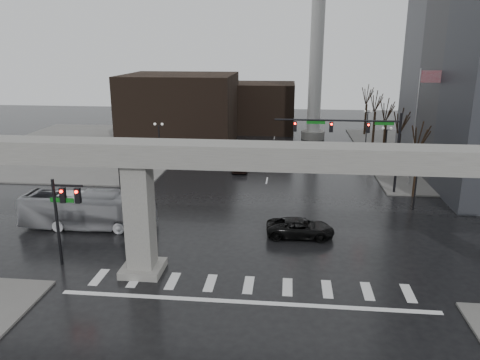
{
  "coord_description": "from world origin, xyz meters",
  "views": [
    {
      "loc": [
        2.17,
        -26.82,
        14.38
      ],
      "look_at": [
        -1.33,
        6.65,
        4.5
      ],
      "focal_mm": 35.0,
      "sensor_mm": 36.0,
      "label": 1
    }
  ],
  "objects": [
    {
      "name": "ground",
      "position": [
        0.0,
        0.0,
        0.0
      ],
      "size": [
        160.0,
        160.0,
        0.0
      ],
      "primitive_type": "plane",
      "color": "black",
      "rests_on": "ground"
    },
    {
      "name": "sidewalk_ne",
      "position": [
        26.0,
        36.0,
        0.07
      ],
      "size": [
        28.0,
        36.0,
        0.15
      ],
      "primitive_type": "cube",
      "color": "#62605D",
      "rests_on": "ground"
    },
    {
      "name": "sidewalk_nw",
      "position": [
        -26.0,
        36.0,
        0.07
      ],
      "size": [
        28.0,
        36.0,
        0.15
      ],
      "primitive_type": "cube",
      "color": "#62605D",
      "rests_on": "ground"
    },
    {
      "name": "elevated_guideway",
      "position": [
        1.26,
        0.0,
        6.88
      ],
      "size": [
        48.0,
        2.6,
        8.7
      ],
      "color": "gray",
      "rests_on": "ground"
    },
    {
      "name": "building_far_left",
      "position": [
        -14.0,
        42.0,
        5.0
      ],
      "size": [
        16.0,
        14.0,
        10.0
      ],
      "primitive_type": "cube",
      "color": "black",
      "rests_on": "ground"
    },
    {
      "name": "building_far_mid",
      "position": [
        -2.0,
        52.0,
        4.0
      ],
      "size": [
        10.0,
        10.0,
        8.0
      ],
      "primitive_type": "cube",
      "color": "black",
      "rests_on": "ground"
    },
    {
      "name": "smokestack",
      "position": [
        6.0,
        46.0,
        13.35
      ],
      "size": [
        3.6,
        3.6,
        30.0
      ],
      "color": "beige",
      "rests_on": "ground"
    },
    {
      "name": "signal_mast_arm",
      "position": [
        8.99,
        18.8,
        5.83
      ],
      "size": [
        12.12,
        0.43,
        8.0
      ],
      "color": "black",
      "rests_on": "ground"
    },
    {
      "name": "signal_left_pole",
      "position": [
        -12.25,
        0.5,
        4.07
      ],
      "size": [
        2.3,
        0.3,
        6.0
      ],
      "color": "black",
      "rests_on": "ground"
    },
    {
      "name": "flagpole_assembly",
      "position": [
        15.29,
        22.0,
        7.53
      ],
      "size": [
        2.06,
        0.12,
        12.0
      ],
      "color": "silver",
      "rests_on": "ground"
    },
    {
      "name": "lamp_right_0",
      "position": [
        13.5,
        14.0,
        3.47
      ],
      "size": [
        1.22,
        0.32,
        5.11
      ],
      "color": "black",
      "rests_on": "ground"
    },
    {
      "name": "lamp_right_1",
      "position": [
        13.5,
        28.0,
        3.47
      ],
      "size": [
        1.22,
        0.32,
        5.11
      ],
      "color": "black",
      "rests_on": "ground"
    },
    {
      "name": "lamp_right_2",
      "position": [
        13.5,
        42.0,
        3.47
      ],
      "size": [
        1.22,
        0.32,
        5.11
      ],
      "color": "black",
      "rests_on": "ground"
    },
    {
      "name": "lamp_left_0",
      "position": [
        -13.5,
        14.0,
        3.47
      ],
      "size": [
        1.22,
        0.32,
        5.11
      ],
      "color": "black",
      "rests_on": "ground"
    },
    {
      "name": "lamp_left_1",
      "position": [
        -13.5,
        28.0,
        3.47
      ],
      "size": [
        1.22,
        0.32,
        5.11
      ],
      "color": "black",
      "rests_on": "ground"
    },
    {
      "name": "lamp_left_2",
      "position": [
        -13.5,
        42.0,
        3.47
      ],
      "size": [
        1.22,
        0.32,
        5.11
      ],
      "color": "black",
      "rests_on": "ground"
    },
    {
      "name": "tree_right_0",
      "position": [
        14.53,
        18.02,
        2.79
      ],
      "size": [
        1.09,
        1.58,
        7.5
      ],
      "color": "black",
      "rests_on": "ground"
    },
    {
      "name": "tree_right_1",
      "position": [
        14.53,
        26.02,
        2.85
      ],
      "size": [
        1.09,
        1.61,
        7.67
      ],
      "color": "black",
      "rests_on": "ground"
    },
    {
      "name": "tree_right_2",
      "position": [
        14.53,
        34.02,
        2.91
      ],
      "size": [
        1.1,
        1.63,
        7.85
      ],
      "color": "black",
      "rests_on": "ground"
    },
    {
      "name": "tree_right_3",
      "position": [
        14.53,
        42.02,
        2.98
      ],
      "size": [
        1.11,
        1.66,
        8.02
      ],
      "color": "black",
      "rests_on": "ground"
    },
    {
      "name": "tree_right_4",
      "position": [
        14.53,
        50.02,
        3.04
      ],
      "size": [
        1.12,
        1.69,
        8.19
      ],
      "color": "black",
      "rests_on": "ground"
    },
    {
      "name": "pickup_truck",
      "position": [
        3.3,
        6.89,
        0.72
      ],
      "size": [
        5.26,
        2.52,
        1.45
      ],
      "primitive_type": "imported",
      "rotation": [
        0.0,
        0.0,
        1.59
      ],
      "color": "black",
      "rests_on": "ground"
    },
    {
      "name": "city_bus",
      "position": [
        -13.66,
        7.01,
        1.5
      ],
      "size": [
        10.81,
        2.74,
        3.0
      ],
      "primitive_type": "imported",
      "rotation": [
        0.0,
        0.0,
        1.59
      ],
      "color": "#B8B8BD",
      "rests_on": "ground"
    },
    {
      "name": "far_car",
      "position": [
        -3.31,
        25.87,
        0.77
      ],
      "size": [
        1.98,
        4.56,
        1.53
      ],
      "primitive_type": "imported",
      "rotation": [
        0.0,
        0.0,
        0.04
      ],
      "color": "black",
      "rests_on": "ground"
    }
  ]
}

